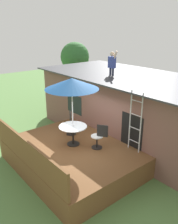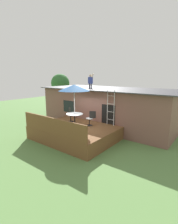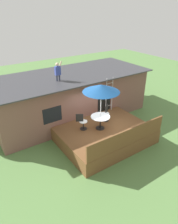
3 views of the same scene
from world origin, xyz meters
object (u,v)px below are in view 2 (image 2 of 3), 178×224
(patio_umbrella, at_px, (74,88))
(backyard_tree, at_px, (60,84))
(patio_table, at_px, (75,116))
(step_ladder, at_px, (111,108))
(person_figure, at_px, (91,80))
(patio_chair_right, at_px, (91,118))
(patio_chair_left, at_px, (70,115))

(patio_umbrella, xyz_separation_m, backyard_tree, (-6.42, 4.82, -0.09))
(patio_table, relative_size, step_ladder, 0.47)
(patio_umbrella, height_order, person_figure, person_figure)
(backyard_tree, bearing_deg, patio_table, -36.89)
(patio_table, xyz_separation_m, backyard_tree, (-6.42, 4.82, 1.67))
(step_ladder, bearing_deg, patio_chair_right, -136.32)
(patio_chair_left, distance_m, patio_chair_right, 1.68)
(patio_chair_right, xyz_separation_m, backyard_tree, (-7.25, 4.27, 1.80))
(patio_chair_right, bearing_deg, person_figure, -86.55)
(backyard_tree, bearing_deg, patio_chair_left, -37.81)
(patio_umbrella, xyz_separation_m, patio_chair_left, (-0.85, 0.50, -1.89))
(patio_umbrella, height_order, patio_chair_right, patio_umbrella)
(patio_umbrella, distance_m, backyard_tree, 8.03)
(patio_table, xyz_separation_m, step_ladder, (1.73, 1.43, 0.51))
(patio_chair_right, bearing_deg, patio_table, 0.00)
(patio_umbrella, bearing_deg, step_ladder, 39.40)
(step_ladder, bearing_deg, patio_table, -140.60)
(patio_umbrella, relative_size, step_ladder, 1.15)
(step_ladder, xyz_separation_m, patio_chair_right, (-0.91, -0.87, -0.64))
(patio_table, height_order, patio_umbrella, patio_umbrella)
(patio_table, height_order, patio_chair_left, patio_chair_left)
(backyard_tree, bearing_deg, patio_chair_right, -30.48)
(person_figure, relative_size, patio_chair_right, 1.21)
(patio_chair_right, bearing_deg, patio_umbrella, 0.00)
(person_figure, bearing_deg, backyard_tree, 160.41)
(patio_chair_left, bearing_deg, person_figure, 122.60)
(patio_umbrella, xyz_separation_m, patio_chair_right, (0.82, 0.56, -1.89))
(patio_umbrella, distance_m, step_ladder, 2.57)
(patio_table, xyz_separation_m, patio_umbrella, (-0.00, -0.00, 1.76))
(person_figure, relative_size, backyard_tree, 0.27)
(patio_table, xyz_separation_m, patio_chair_left, (-0.85, 0.50, -0.13))
(patio_umbrella, height_order, backyard_tree, backyard_tree)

